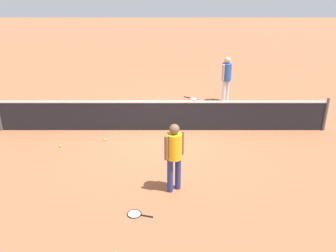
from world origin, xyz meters
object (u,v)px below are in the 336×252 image
Objects in this scene: tennis_racket_far_player at (194,99)px; tennis_ball_near_player at (61,146)px; player_near_side at (175,152)px; player_far_side at (227,76)px; tennis_racket_near_player at (136,214)px; tennis_ball_by_net at (106,139)px.

tennis_ball_near_player reaches higher than tennis_racket_far_player.
tennis_ball_near_player is at bearing 146.35° from player_near_side.
player_far_side is 7.15m from tennis_racket_near_player.
tennis_racket_far_player is at bearing 82.36° from player_near_side.
tennis_racket_near_player is 3.89m from tennis_ball_near_player.
player_near_side is at bearing -33.65° from tennis_ball_near_player.
tennis_ball_by_net is at bearing -129.68° from tennis_racket_far_player.
tennis_racket_far_player is at bearing 162.91° from player_far_side.
tennis_racket_near_player is (-2.77, -6.51, -1.00)m from player_far_side.
tennis_ball_near_player is (-5.14, -3.43, -0.98)m from player_far_side.
player_far_side is at bearing 33.76° from tennis_ball_near_player.
tennis_ball_near_player is at bearing -146.24° from player_far_side.
tennis_ball_by_net is at bearing 128.11° from player_near_side.
tennis_racket_far_player is (1.63, 6.86, 0.00)m from tennis_racket_near_player.
player_far_side is 25.76× the size of tennis_ball_by_net.
tennis_racket_near_player is at bearing -103.39° from tennis_racket_far_player.
player_near_side and player_far_side have the same top height.
tennis_racket_near_player is (-0.84, -0.94, -1.00)m from player_near_side.
tennis_ball_near_player is (-2.37, 3.08, 0.02)m from tennis_racket_near_player.
player_near_side is 25.76× the size of tennis_ball_by_net.
tennis_racket_far_player is 5.51m from tennis_ball_near_player.
tennis_ball_near_player is at bearing 127.58° from tennis_racket_near_player.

